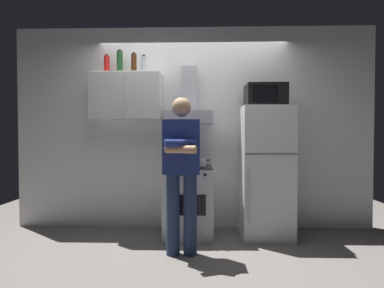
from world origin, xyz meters
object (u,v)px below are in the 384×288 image
upper_cabinet (127,97)px  bottle_canister_steel (144,65)px  person_standing (181,169)px  range_hood (189,108)px  refrigerator (265,172)px  bottle_rum_dark (134,64)px  bottle_soda_red (107,65)px  cooking_pot (199,163)px  bottle_wine_green (120,62)px  stove_oven (189,201)px  microwave (265,96)px

upper_cabinet → bottle_canister_steel: 0.46m
upper_cabinet → person_standing: 1.35m
range_hood → refrigerator: size_ratio=0.47×
bottle_rum_dark → bottle_canister_steel: bottle_rum_dark is taller
upper_cabinet → bottle_soda_red: bottle_soda_red is taller
bottle_soda_red → bottle_canister_steel: size_ratio=1.11×
person_standing → cooking_pot: (0.18, 0.49, 0.02)m
refrigerator → bottle_canister_steel: bearing=176.0°
bottle_canister_steel → bottle_wine_green: 0.33m
upper_cabinet → range_hood: bearing=0.1°
stove_oven → cooking_pot: (0.13, -0.12, 0.49)m
microwave → bottle_canister_steel: bottle_canister_steel is taller
cooking_pot → bottle_soda_red: (-1.20, 0.28, 1.25)m
refrigerator → stove_oven: bearing=-180.0°
bottle_wine_green → range_hood: bearing=-2.1°
range_hood → bottle_rum_dark: bottle_rum_dark is taller
upper_cabinet → range_hood: range_hood is taller
range_hood → stove_oven: bearing=-90.0°
stove_oven → bottle_canister_steel: size_ratio=3.84×
bottle_rum_dark → upper_cabinet: bearing=179.2°
microwave → bottle_soda_red: bearing=176.1°
bottle_soda_red → bottle_wine_green: bearing=1.1°
bottle_soda_red → bottle_canister_steel: bottle_soda_red is taller
upper_cabinet → cooking_pot: 1.27m
cooking_pot → range_hood: bearing=117.9°
upper_cabinet → person_standing: size_ratio=0.55×
upper_cabinet → stove_oven: upper_cabinet is taller
cooking_pot → bottle_soda_red: size_ratio=1.08×
person_standing → bottle_wine_green: bottle_wine_green is taller
stove_oven → refrigerator: (0.95, 0.00, 0.37)m
person_standing → bottle_soda_red: bearing=143.2°
cooking_pot → bottle_rum_dark: bearing=163.8°
cooking_pot → bottle_rum_dark: 1.53m
stove_oven → bottle_soda_red: (-1.07, 0.16, 1.74)m
bottle_soda_red → bottle_wine_green: size_ratio=0.80×
stove_oven → refrigerator: 1.02m
upper_cabinet → refrigerator: bearing=-4.1°
range_hood → cooking_pot: bearing=-62.1°
stove_oven → range_hood: (0.00, 0.13, 1.16)m
microwave → bottle_canister_steel: size_ratio=2.11×
bottle_rum_dark → bottle_canister_steel: (0.13, -0.02, -0.02)m
stove_oven → microwave: bearing=1.2°
bottle_wine_green → microwave: bearing=-4.3°
upper_cabinet → bottle_wine_green: size_ratio=2.86×
upper_cabinet → range_hood: size_ratio=1.20×
microwave → bottle_canister_steel: (-1.53, 0.09, 0.42)m
refrigerator → range_hood: bearing=172.5°
cooking_pot → bottle_soda_red: 1.75m
refrigerator → bottle_rum_dark: size_ratio=6.01×
microwave → upper_cabinet: bearing=176.5°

